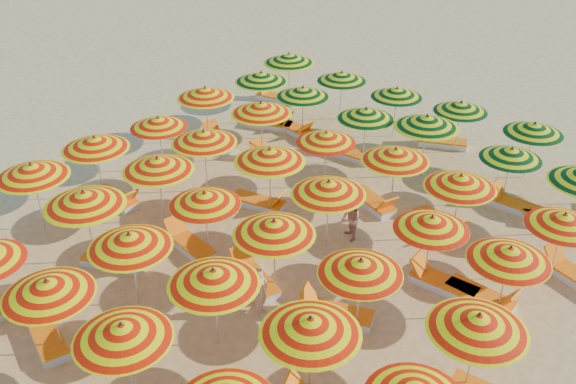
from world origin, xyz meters
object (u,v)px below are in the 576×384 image
object	(u,v)px
umbrella_12	(32,171)
umbrella_19	(158,164)
umbrella_27	(329,188)
umbrella_35	(564,220)
umbrella_26	(270,155)
lounger_10	(116,199)
umbrella_40	(511,154)
lounger_19	(270,161)
lounger_29	(441,142)
lounger_7	(116,261)
umbrella_9	(122,332)
umbrella_43	(342,76)
lounger_5	(46,336)
lounger_17	(482,297)
lounger_18	(219,141)
umbrella_20	(205,199)
umbrella_46	(534,128)
umbrella_14	(130,241)
beachgoer_a	(260,292)
lounger_12	(254,278)
umbrella_24	(158,122)
umbrella_37	(303,92)
lounger_26	(517,206)
umbrella_42	(289,58)
umbrella_25	(204,137)
umbrella_13	(84,199)
umbrella_18	(95,143)
umbrella_22	(361,267)
lounger_24	(294,129)
lounger_11	(189,244)
lounger_16	(442,283)
umbrella_23	(478,323)
lounger_20	(373,202)
umbrella_31	(261,108)
umbrella_33	(396,155)
umbrella_28	(432,223)
umbrella_36	(261,77)
umbrella_29	(510,254)
lounger_25	(348,153)
umbrella_15	(214,277)
umbrella_44	(397,92)
umbrella_38	(366,114)
lounger_13	(335,313)
umbrella_16	(310,326)
lounger_23	(271,124)
umbrella_34	(461,181)
lounger_15	(259,202)
lounger_22	(573,275)
lounger_21	(440,224)
umbrella_30	(205,93)
umbrella_45	(461,107)

from	to	relation	value
umbrella_12	umbrella_19	xyz separation A→B (m)	(2.41, 2.43, 0.00)
umbrella_27	umbrella_35	world-z (taller)	umbrella_27
umbrella_26	lounger_10	world-z (taller)	umbrella_26
umbrella_40	lounger_19	size ratio (longest dim) A/B	1.25
lounger_19	lounger_29	bearing A→B (deg)	-116.54
lounger_7	umbrella_9	bearing A→B (deg)	-57.19
umbrella_43	lounger_5	size ratio (longest dim) A/B	1.33
lounger_17	lounger_18	distance (m)	11.32
umbrella_9	umbrella_20	size ratio (longest dim) A/B	0.89
lounger_10	umbrella_46	bearing A→B (deg)	47.52
umbrella_14	beachgoer_a	bearing A→B (deg)	32.16
lounger_12	lounger_18	xyz separation A→B (m)	(-6.28, 5.15, 0.00)
umbrella_24	umbrella_12	bearing A→B (deg)	-89.94
umbrella_37	lounger_26	xyz separation A→B (m)	(8.17, 0.04, -1.63)
lounger_17	umbrella_42	bearing A→B (deg)	152.80
umbrella_25	umbrella_13	bearing A→B (deg)	-85.67
umbrella_18	lounger_5	bearing A→B (deg)	-48.30
umbrella_22	umbrella_27	size ratio (longest dim) A/B	0.90
umbrella_12	lounger_24	distance (m)	9.92
lounger_11	lounger_16	bearing A→B (deg)	-145.78
umbrella_23	lounger_18	distance (m)	13.20
umbrella_13	lounger_20	xyz separation A→B (m)	(4.27, 7.05, -1.80)
umbrella_37	umbrella_31	bearing A→B (deg)	-90.16
umbrella_20	umbrella_33	distance (m)	5.74
umbrella_14	umbrella_24	bearing A→B (deg)	133.59
umbrella_13	umbrella_28	xyz separation A→B (m)	(7.24, 4.83, -0.20)
umbrella_36	umbrella_29	bearing A→B (deg)	-22.63
umbrella_40	lounger_20	size ratio (longest dim) A/B	1.24
umbrella_40	umbrella_43	distance (m)	7.83
umbrella_19	umbrella_40	xyz separation A→B (m)	(7.31, 7.26, -0.19)
lounger_25	umbrella_27	bearing A→B (deg)	116.03
umbrella_22	lounger_11	world-z (taller)	umbrella_22
umbrella_15	lounger_11	world-z (taller)	umbrella_15
umbrella_22	umbrella_44	size ratio (longest dim) A/B	1.20
umbrella_27	umbrella_35	distance (m)	5.89
umbrella_38	lounger_25	world-z (taller)	umbrella_38
lounger_13	lounger_12	bearing A→B (deg)	-14.78
umbrella_35	lounger_13	bearing A→B (deg)	-125.09
umbrella_16	lounger_23	distance (m)	13.28
umbrella_34	umbrella_23	bearing A→B (deg)	-60.73
umbrella_34	umbrella_38	bearing A→B (deg)	153.07
lounger_15	lounger_22	world-z (taller)	same
lounger_5	lounger_19	bearing A→B (deg)	-62.31
umbrella_9	lounger_13	xyz separation A→B (m)	(1.78, 4.60, -1.67)
lounger_16	lounger_21	bearing A→B (deg)	-62.71
umbrella_9	lounger_21	xyz separation A→B (m)	(1.88, 9.64, -1.67)
umbrella_30	lounger_19	size ratio (longest dim) A/B	1.39
umbrella_14	umbrella_15	world-z (taller)	umbrella_15
umbrella_24	lounger_10	world-z (taller)	umbrella_24
umbrella_12	umbrella_45	size ratio (longest dim) A/B	0.89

